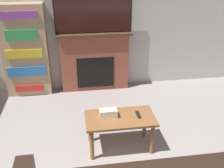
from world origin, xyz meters
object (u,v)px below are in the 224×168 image
Objects in this scene: tv at (93,12)px; bookshelf at (25,51)px; coffee_table at (120,122)px; fireplace at (95,61)px.

bookshelf is (-1.20, -0.00, -0.64)m from tv.
bookshelf reaches higher than coffee_table.
tv reaches higher than bookshelf.
tv is 0.82× the size of bookshelf.
fireplace reaches higher than coffee_table.
fireplace is 0.90m from tv.
bookshelf reaches higher than fireplace.
fireplace is 1.23m from bookshelf.
fireplace is at bearing 90.00° from tv.
tv is at bearing 0.13° from bookshelf.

